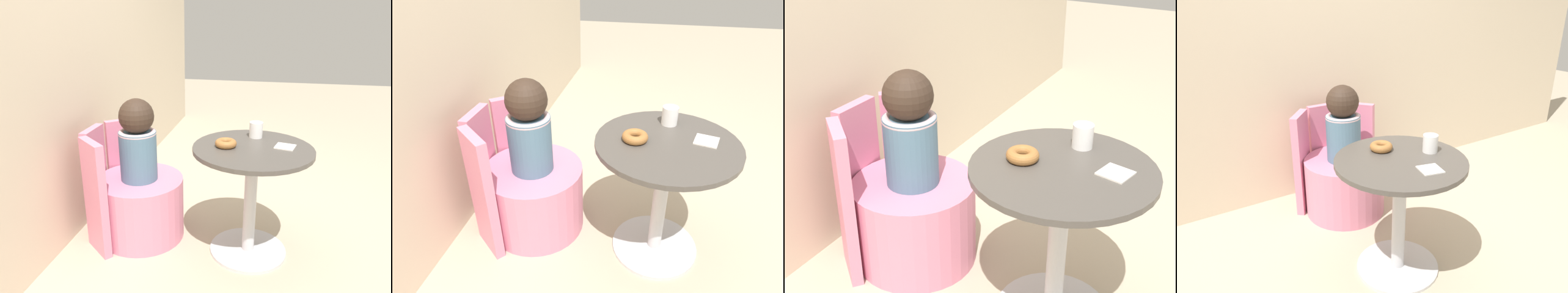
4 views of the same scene
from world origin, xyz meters
The scene contains 9 objects.
ground_plane centered at (0.00, 0.00, 0.00)m, with size 12.00×12.00×0.00m, color #B7A88E.
back_wall centered at (0.00, 1.13, 1.20)m, with size 6.00×0.06×2.40m.
round_table centered at (-0.02, -0.02, 0.47)m, with size 0.68×0.68×0.68m.
tub_chair centered at (0.03, 0.68, 0.20)m, with size 0.55×0.55×0.40m.
booth_backrest centered at (0.03, 0.91, 0.35)m, with size 0.65×0.24×0.71m.
child_figure centered at (0.03, 0.68, 0.65)m, with size 0.23×0.23×0.51m.
donut centered at (-0.04, 0.13, 0.70)m, with size 0.12×0.12×0.04m.
cup centered at (0.17, -0.02, 0.72)m, with size 0.08×0.08×0.09m.
paper_napkin centered at (0.02, -0.19, 0.68)m, with size 0.13×0.13×0.01m.
Camera 1 is at (-2.04, -0.12, 1.39)m, focal length 35.00 mm.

